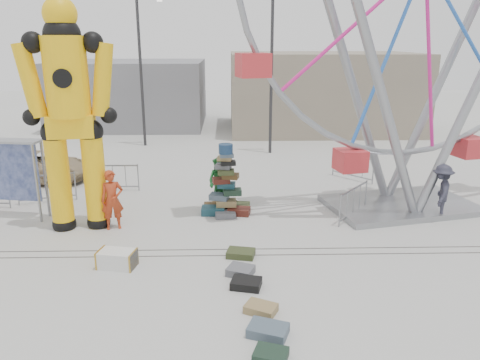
{
  "coord_description": "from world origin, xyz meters",
  "views": [
    {
      "loc": [
        0.78,
        -11.38,
        5.84
      ],
      "look_at": [
        1.13,
        2.63,
        1.61
      ],
      "focal_mm": 35.0,
      "sensor_mm": 36.0,
      "label": 1
    }
  ],
  "objects_px": {
    "barricade_wheel_front": "(353,203)",
    "pedestrian_red": "(112,200)",
    "steamer_trunk": "(117,259)",
    "pedestrian_black": "(97,185)",
    "lamp_post_right": "(273,67)",
    "parked_suv": "(35,167)",
    "barricade_wheel_back": "(353,167)",
    "barricade_dummy_c": "(113,178)",
    "pedestrian_grey": "(441,192)",
    "lamp_post_left": "(142,65)",
    "barricade_dummy_b": "(47,188)",
    "pedestrian_green": "(219,183)",
    "suitcase_tower": "(226,194)",
    "crash_test_dummy": "(70,109)"
  },
  "relations": [
    {
      "from": "pedestrian_red",
      "to": "pedestrian_green",
      "type": "bearing_deg",
      "value": 14.27
    },
    {
      "from": "pedestrian_black",
      "to": "pedestrian_grey",
      "type": "height_order",
      "value": "pedestrian_grey"
    },
    {
      "from": "barricade_dummy_c",
      "to": "pedestrian_black",
      "type": "bearing_deg",
      "value": -94.38
    },
    {
      "from": "lamp_post_right",
      "to": "suitcase_tower",
      "type": "distance_m",
      "value": 10.02
    },
    {
      "from": "crash_test_dummy",
      "to": "barricade_wheel_front",
      "type": "height_order",
      "value": "crash_test_dummy"
    },
    {
      "from": "crash_test_dummy",
      "to": "barricade_dummy_c",
      "type": "relative_size",
      "value": 3.62
    },
    {
      "from": "barricade_dummy_b",
      "to": "barricade_wheel_back",
      "type": "distance_m",
      "value": 12.38
    },
    {
      "from": "crash_test_dummy",
      "to": "steamer_trunk",
      "type": "xyz_separation_m",
      "value": [
        1.78,
        -2.82,
        -3.59
      ]
    },
    {
      "from": "lamp_post_right",
      "to": "parked_suv",
      "type": "distance_m",
      "value": 12.29
    },
    {
      "from": "parked_suv",
      "to": "pedestrian_black",
      "type": "bearing_deg",
      "value": -128.48
    },
    {
      "from": "barricade_dummy_b",
      "to": "barricade_wheel_front",
      "type": "distance_m",
      "value": 11.1
    },
    {
      "from": "crash_test_dummy",
      "to": "lamp_post_left",
      "type": "bearing_deg",
      "value": 81.2
    },
    {
      "from": "suitcase_tower",
      "to": "pedestrian_green",
      "type": "bearing_deg",
      "value": 116.01
    },
    {
      "from": "suitcase_tower",
      "to": "pedestrian_grey",
      "type": "bearing_deg",
      "value": -1.87
    },
    {
      "from": "suitcase_tower",
      "to": "pedestrian_green",
      "type": "height_order",
      "value": "suitcase_tower"
    },
    {
      "from": "lamp_post_left",
      "to": "pedestrian_grey",
      "type": "height_order",
      "value": "lamp_post_left"
    },
    {
      "from": "lamp_post_left",
      "to": "barricade_dummy_b",
      "type": "xyz_separation_m",
      "value": [
        -2.04,
        -9.75,
        -3.93
      ]
    },
    {
      "from": "pedestrian_green",
      "to": "lamp_post_right",
      "type": "bearing_deg",
      "value": 106.25
    },
    {
      "from": "lamp_post_left",
      "to": "pedestrian_green",
      "type": "relative_size",
      "value": 4.45
    },
    {
      "from": "pedestrian_red",
      "to": "parked_suv",
      "type": "xyz_separation_m",
      "value": [
        -4.57,
        5.37,
        -0.32
      ]
    },
    {
      "from": "pedestrian_grey",
      "to": "parked_suv",
      "type": "relative_size",
      "value": 0.41
    },
    {
      "from": "crash_test_dummy",
      "to": "parked_suv",
      "type": "relative_size",
      "value": 1.58
    },
    {
      "from": "steamer_trunk",
      "to": "pedestrian_black",
      "type": "relative_size",
      "value": 0.61
    },
    {
      "from": "barricade_wheel_back",
      "to": "barricade_dummy_c",
      "type": "bearing_deg",
      "value": -124.52
    },
    {
      "from": "barricade_dummy_b",
      "to": "pedestrian_grey",
      "type": "bearing_deg",
      "value": -25.12
    },
    {
      "from": "lamp_post_left",
      "to": "pedestrian_black",
      "type": "xyz_separation_m",
      "value": [
        -0.08,
        -10.18,
        -3.68
      ]
    },
    {
      "from": "pedestrian_grey",
      "to": "pedestrian_red",
      "type": "bearing_deg",
      "value": -62.99
    },
    {
      "from": "barricade_dummy_c",
      "to": "pedestrian_grey",
      "type": "distance_m",
      "value": 12.19
    },
    {
      "from": "pedestrian_red",
      "to": "pedestrian_black",
      "type": "distance_m",
      "value": 2.4
    },
    {
      "from": "lamp_post_right",
      "to": "steamer_trunk",
      "type": "relative_size",
      "value": 8.16
    },
    {
      "from": "lamp_post_right",
      "to": "barricade_dummy_b",
      "type": "bearing_deg",
      "value": -139.4
    },
    {
      "from": "pedestrian_green",
      "to": "barricade_wheel_back",
      "type": "bearing_deg",
      "value": 63.9
    },
    {
      "from": "barricade_wheel_front",
      "to": "pedestrian_red",
      "type": "relative_size",
      "value": 1.04
    },
    {
      "from": "pedestrian_green",
      "to": "suitcase_tower",
      "type": "bearing_deg",
      "value": -33.72
    },
    {
      "from": "steamer_trunk",
      "to": "barricade_wheel_back",
      "type": "height_order",
      "value": "barricade_wheel_back"
    },
    {
      "from": "pedestrian_black",
      "to": "steamer_trunk",
      "type": "bearing_deg",
      "value": 142.94
    },
    {
      "from": "barricade_dummy_b",
      "to": "pedestrian_black",
      "type": "distance_m",
      "value": 2.03
    },
    {
      "from": "barricade_dummy_b",
      "to": "pedestrian_black",
      "type": "bearing_deg",
      "value": -29.48
    },
    {
      "from": "pedestrian_red",
      "to": "barricade_wheel_front",
      "type": "bearing_deg",
      "value": -11.18
    },
    {
      "from": "crash_test_dummy",
      "to": "barricade_wheel_back",
      "type": "relative_size",
      "value": 3.62
    },
    {
      "from": "barricade_dummy_b",
      "to": "pedestrian_green",
      "type": "bearing_deg",
      "value": -22.54
    },
    {
      "from": "pedestrian_red",
      "to": "pedestrian_grey",
      "type": "distance_m",
      "value": 10.85
    },
    {
      "from": "parked_suv",
      "to": "steamer_trunk",
      "type": "bearing_deg",
      "value": -142.54
    },
    {
      "from": "barricade_dummy_c",
      "to": "pedestrian_green",
      "type": "bearing_deg",
      "value": -23.65
    },
    {
      "from": "barricade_dummy_b",
      "to": "barricade_wheel_back",
      "type": "xyz_separation_m",
      "value": [
        12.08,
        2.69,
        0.0
      ]
    },
    {
      "from": "lamp_post_left",
      "to": "barricade_dummy_b",
      "type": "distance_m",
      "value": 10.71
    },
    {
      "from": "crash_test_dummy",
      "to": "pedestrian_black",
      "type": "relative_size",
      "value": 4.49
    },
    {
      "from": "lamp_post_right",
      "to": "crash_test_dummy",
      "type": "height_order",
      "value": "lamp_post_right"
    },
    {
      "from": "suitcase_tower",
      "to": "barricade_wheel_front",
      "type": "bearing_deg",
      "value": -4.82
    },
    {
      "from": "pedestrian_red",
      "to": "barricade_dummy_b",
      "type": "bearing_deg",
      "value": 123.56
    }
  ]
}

